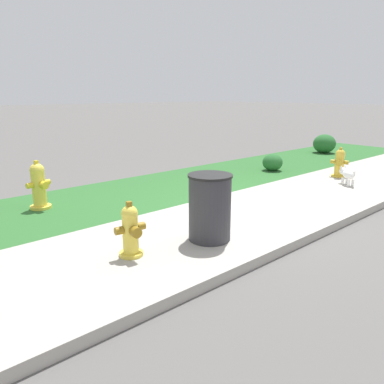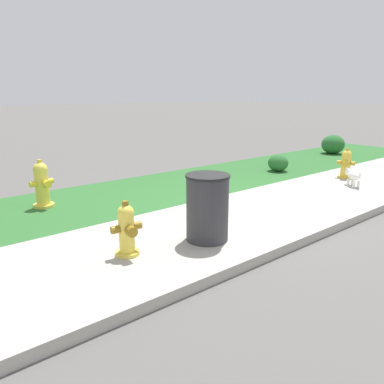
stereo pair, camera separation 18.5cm
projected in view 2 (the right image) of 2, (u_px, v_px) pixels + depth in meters
The scene contains 11 objects.
ground_plane at pixel (255, 214), 5.83m from camera, with size 120.00×120.00×0.00m, color #5B5956.
sidewalk_pavement at pixel (255, 213), 5.83m from camera, with size 18.00×2.16×0.01m, color #ADA89E.
grass_verge at pixel (169, 186), 7.52m from camera, with size 18.00×2.38×0.01m, color #2D662D.
street_curb at pixel (322, 230), 4.95m from camera, with size 18.00×0.16×0.12m, color #ADA89E.
fire_hydrant_far_end at pixel (346, 164), 8.16m from camera, with size 0.36×0.38×0.67m.
fire_hydrant_by_grass_verge at pixel (127, 230), 4.25m from camera, with size 0.37×0.33×0.65m.
fire_hydrant_at_driveway at pixel (42, 184), 6.07m from camera, with size 0.40×0.38×0.79m.
small_white_dog at pixel (353, 175), 7.45m from camera, with size 0.33×0.43×0.39m.
trash_bin at pixel (207, 208), 4.68m from camera, with size 0.56×0.56×0.85m.
shrub_bush_near_lamp at pixel (278, 163), 8.93m from camera, with size 0.48×0.48×0.41m.
shrub_bush_mid_verge at pixel (333, 144), 11.51m from camera, with size 0.68×0.68×0.58m.
Camera 2 is at (-4.30, -3.64, 1.82)m, focal length 35.00 mm.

